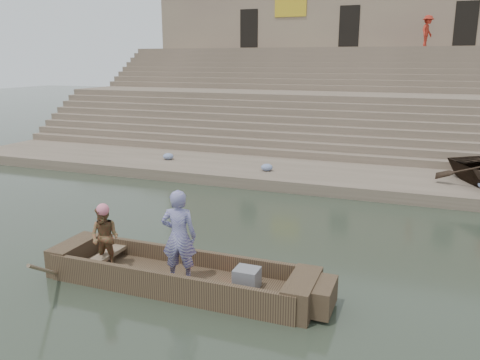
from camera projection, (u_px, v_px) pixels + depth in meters
The scene contains 13 objects.
ground at pixel (264, 266), 10.66m from camera, with size 120.00×120.00×0.00m, color #2A3527.
lower_landing at pixel (330, 177), 17.86m from camera, with size 32.00×4.00×0.40m, color #84705E.
mid_landing at pixel (359, 122), 24.37m from camera, with size 32.00×3.00×2.80m, color #84705E.
upper_landing at pixel (374, 90), 30.42m from camera, with size 32.00×3.00×5.20m, color #84705E.
ghat_steps at pixel (363, 111), 25.81m from camera, with size 32.00×11.00×5.20m.
building_wall at pixel (383, 43), 33.31m from camera, with size 32.00×5.07×11.20m.
main_rowboat at pixel (179, 281), 9.70m from camera, with size 5.00×1.30×0.22m, color brown.
rowboat_trim at pixel (188, 274), 9.58m from camera, with size 6.04×2.63×1.99m.
standing_man at pixel (179, 236), 9.26m from camera, with size 0.68×0.45×1.86m, color navy.
rowing_man at pixel (105, 237), 9.96m from camera, with size 0.64×0.50×1.32m, color #226830.
television at pixel (246, 278), 9.13m from camera, with size 0.46×0.42×0.40m.
pedestrian at pixel (427, 31), 28.31m from camera, with size 1.17×0.67×1.81m, color #AE2B1D.
cloth_bundles at pixel (420, 175), 16.79m from camera, with size 17.23×2.15×0.26m.
Camera 1 is at (3.01, -9.41, 4.47)m, focal length 35.90 mm.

